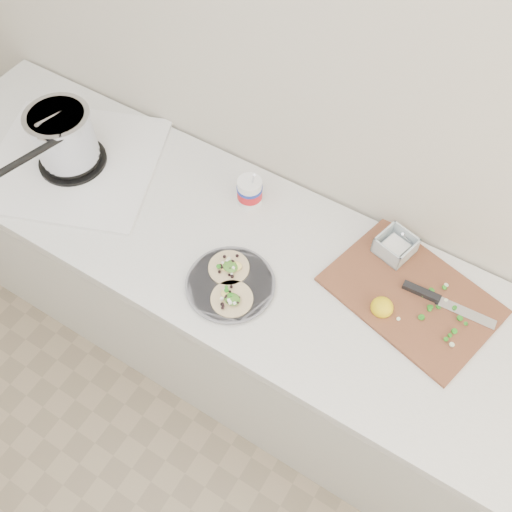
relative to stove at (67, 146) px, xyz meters
The scene contains 5 objects.
counter 0.85m from the stove, ahead, with size 2.44×0.66×0.90m.
stove is the anchor object (origin of this frame).
taco_plate 0.76m from the stove, ahead, with size 0.27×0.27×0.04m.
tub 0.65m from the stove, 16.52° to the left, with size 0.09×0.09×0.19m.
cutboard 1.23m from the stove, ahead, with size 0.55×0.45×0.08m.
Camera 1 is at (0.63, 0.56, 2.40)m, focal length 40.00 mm.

